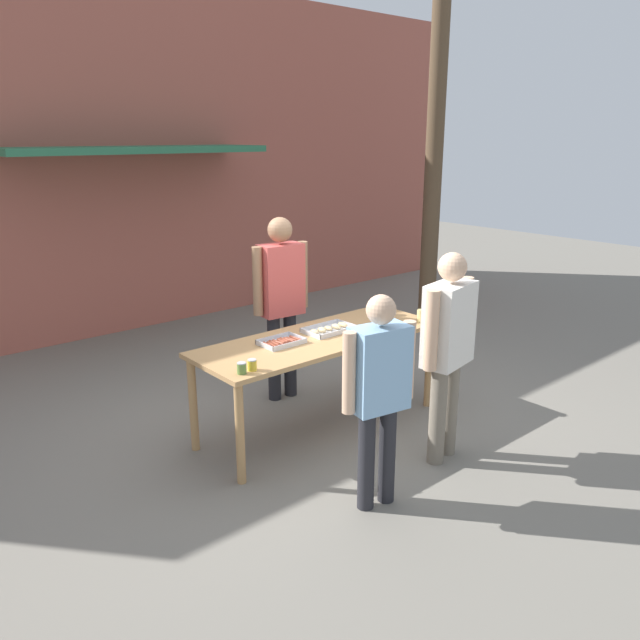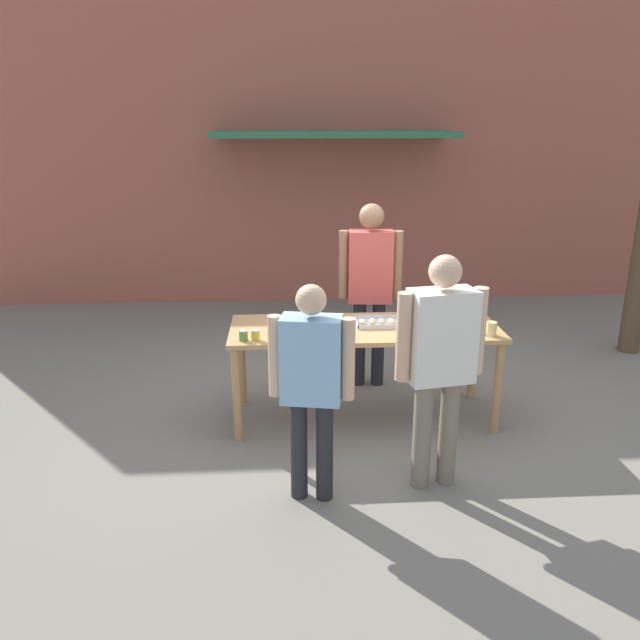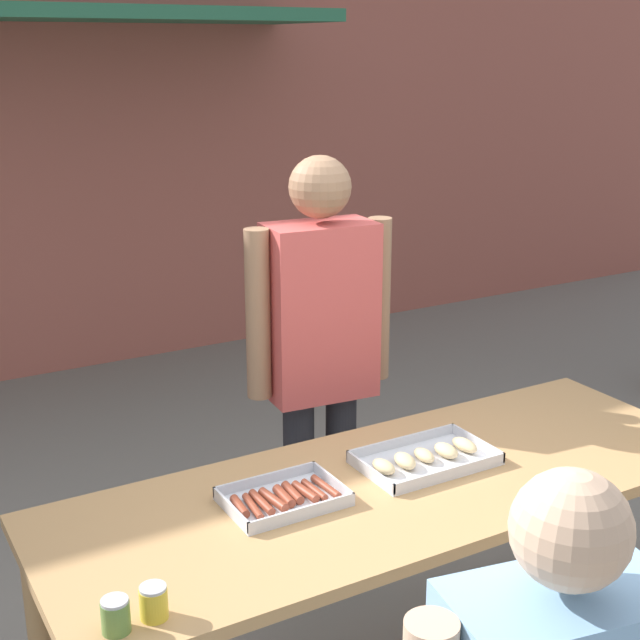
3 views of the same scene
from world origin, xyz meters
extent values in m
plane|color=slate|center=(0.00, 0.00, 0.00)|extent=(24.00, 24.00, 0.00)
cube|color=#A85647|center=(0.00, 4.00, 2.25)|extent=(12.00, 0.12, 4.50)
cube|color=#2D704C|center=(0.00, 3.45, 2.40)|extent=(3.20, 1.00, 0.08)
cube|color=tan|center=(0.00, 0.00, 0.85)|extent=(2.32, 0.83, 0.04)
cylinder|color=tan|center=(-1.10, -0.35, 0.41)|extent=(0.07, 0.07, 0.83)
cylinder|color=tan|center=(1.10, -0.35, 0.41)|extent=(0.07, 0.07, 0.83)
cylinder|color=tan|center=(-1.10, 0.35, 0.41)|extent=(0.07, 0.07, 0.83)
cylinder|color=tan|center=(1.10, 0.35, 0.41)|extent=(0.07, 0.07, 0.83)
cube|color=silver|center=(-0.38, 0.06, 0.87)|extent=(0.36, 0.25, 0.01)
cube|color=silver|center=(-0.38, -0.07, 0.89)|extent=(0.36, 0.01, 0.03)
cube|color=silver|center=(-0.38, 0.18, 0.89)|extent=(0.36, 0.01, 0.03)
cube|color=silver|center=(-0.56, 0.06, 0.89)|extent=(0.01, 0.25, 0.03)
cube|color=silver|center=(-0.21, 0.06, 0.89)|extent=(0.01, 0.25, 0.03)
cylinder|color=brown|center=(-0.53, 0.07, 0.89)|extent=(0.04, 0.11, 0.03)
cylinder|color=brown|center=(-0.49, 0.05, 0.89)|extent=(0.04, 0.15, 0.02)
cylinder|color=brown|center=(-0.46, 0.06, 0.89)|extent=(0.03, 0.14, 0.03)
cylinder|color=brown|center=(-0.42, 0.05, 0.89)|extent=(0.04, 0.13, 0.03)
cylinder|color=brown|center=(-0.38, 0.06, 0.89)|extent=(0.04, 0.11, 0.03)
cylinder|color=brown|center=(-0.35, 0.06, 0.89)|extent=(0.03, 0.12, 0.03)
cylinder|color=brown|center=(-0.31, 0.05, 0.89)|extent=(0.04, 0.12, 0.03)
cylinder|color=brown|center=(-0.28, 0.05, 0.89)|extent=(0.03, 0.13, 0.02)
cylinder|color=brown|center=(-0.24, 0.05, 0.89)|extent=(0.03, 0.15, 0.02)
cube|color=silver|center=(0.16, 0.06, 0.87)|extent=(0.45, 0.28, 0.01)
cube|color=silver|center=(0.16, -0.08, 0.89)|extent=(0.45, 0.01, 0.03)
cube|color=silver|center=(0.16, 0.20, 0.89)|extent=(0.45, 0.01, 0.03)
cube|color=silver|center=(-0.07, 0.06, 0.89)|extent=(0.01, 0.28, 0.03)
cube|color=silver|center=(0.38, 0.06, 0.89)|extent=(0.01, 0.28, 0.03)
ellipsoid|color=#D6B77F|center=(-0.01, 0.06, 0.90)|extent=(0.06, 0.10, 0.04)
ellipsoid|color=#D6B77F|center=(0.07, 0.06, 0.90)|extent=(0.07, 0.11, 0.04)
ellipsoid|color=#D6B77F|center=(0.16, 0.07, 0.89)|extent=(0.06, 0.10, 0.04)
ellipsoid|color=#D6B77F|center=(0.24, 0.05, 0.90)|extent=(0.06, 0.11, 0.04)
ellipsoid|color=#D6B77F|center=(0.32, 0.06, 0.90)|extent=(0.06, 0.12, 0.04)
cylinder|color=#567A38|center=(-1.03, -0.30, 0.91)|extent=(0.07, 0.07, 0.08)
cylinder|color=#B2B2B7|center=(-1.03, -0.30, 0.95)|extent=(0.07, 0.07, 0.01)
cylinder|color=gold|center=(-0.93, -0.29, 0.91)|extent=(0.07, 0.07, 0.08)
cylinder|color=#B2B2B7|center=(-0.93, -0.29, 0.95)|extent=(0.07, 0.07, 0.01)
cylinder|color=#DBC67A|center=(1.02, -0.29, 0.93)|extent=(0.09, 0.09, 0.12)
cylinder|color=#232328|center=(0.05, 0.76, 0.44)|extent=(0.13, 0.13, 0.88)
cylinder|color=#232328|center=(0.24, 0.74, 0.44)|extent=(0.13, 0.13, 0.88)
cube|color=#C64C47|center=(0.15, 0.75, 1.23)|extent=(0.44, 0.27, 0.70)
sphere|color=#936B4C|center=(0.15, 0.75, 1.71)|extent=(0.24, 0.24, 0.24)
cylinder|color=#936B4C|center=(-0.11, 0.78, 1.24)|extent=(0.10, 0.10, 0.66)
cylinder|color=#936B4C|center=(0.40, 0.73, 1.24)|extent=(0.10, 0.10, 0.66)
cylinder|color=#232328|center=(-0.43, -1.24, 0.38)|extent=(0.12, 0.12, 0.75)
cylinder|color=#232328|center=(-0.61, -1.21, 0.38)|extent=(0.12, 0.12, 0.75)
cube|color=#84B2DB|center=(-0.52, -1.22, 1.05)|extent=(0.44, 0.29, 0.60)
sphere|color=#DBAD89|center=(-0.52, -1.22, 1.47)|extent=(0.20, 0.20, 0.20)
cylinder|color=#DBAD89|center=(-0.27, -1.27, 1.06)|extent=(0.09, 0.09, 0.57)
cylinder|color=#DBAD89|center=(-0.76, -1.18, 1.06)|extent=(0.09, 0.09, 0.57)
cylinder|color=#756B5B|center=(0.48, -1.08, 0.41)|extent=(0.14, 0.14, 0.83)
cylinder|color=#756B5B|center=(0.28, -1.12, 0.41)|extent=(0.14, 0.14, 0.83)
cube|color=silver|center=(0.38, -1.10, 1.15)|extent=(0.49, 0.33, 0.65)
sphere|color=#DBAD89|center=(0.38, -1.10, 1.61)|extent=(0.22, 0.22, 0.22)
cylinder|color=#DBAD89|center=(0.66, -1.05, 1.17)|extent=(0.10, 0.10, 0.62)
cylinder|color=#DBAD89|center=(0.11, -1.15, 1.17)|extent=(0.10, 0.10, 0.62)
camera|label=1|loc=(-3.41, -3.97, 2.58)|focal=35.00mm
camera|label=2|loc=(-0.69, -5.09, 2.57)|focal=35.00mm
camera|label=3|loc=(-1.51, -2.13, 2.22)|focal=50.00mm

